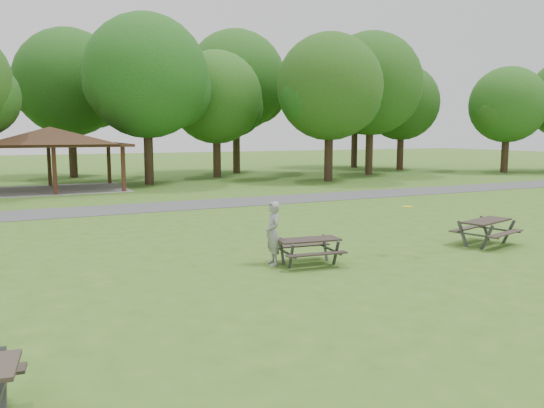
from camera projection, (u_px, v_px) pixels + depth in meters
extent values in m
plane|color=#3A641C|center=(308.00, 285.00, 11.92)|extent=(160.00, 160.00, 0.00)
cube|color=#474749|center=(159.00, 207.00, 24.44)|extent=(120.00, 3.20, 0.02)
cube|color=#3D1F16|center=(55.00, 171.00, 29.09)|extent=(0.22, 0.22, 2.60)
cube|color=#3C2815|center=(49.00, 166.00, 33.92)|extent=(0.22, 0.22, 2.60)
cube|color=#3C1F16|center=(123.00, 169.00, 30.67)|extent=(0.22, 0.22, 2.60)
cube|color=#3A2615|center=(109.00, 164.00, 35.50)|extent=(0.22, 0.22, 2.60)
cube|color=#352015|center=(50.00, 145.00, 31.32)|extent=(8.60, 6.60, 0.16)
pyramid|color=#332014|center=(50.00, 135.00, 31.25)|extent=(7.01, 7.01, 1.00)
cube|color=gray|center=(53.00, 190.00, 31.68)|extent=(8.40, 6.40, 0.03)
cylinder|color=black|center=(149.00, 154.00, 34.87)|extent=(0.60, 0.60, 4.02)
sphere|color=#174C15|center=(146.00, 76.00, 34.20)|extent=(8.00, 8.00, 8.00)
sphere|color=#154513|center=(173.00, 90.00, 35.34)|extent=(5.20, 5.20, 5.20)
sphere|color=#164313|center=(122.00, 84.00, 33.41)|extent=(4.80, 4.80, 4.80)
cylinder|color=#332116|center=(217.00, 155.00, 40.60)|extent=(0.60, 0.60, 3.43)
sphere|color=#1F4F16|center=(216.00, 97.00, 40.02)|extent=(7.00, 7.00, 7.00)
sphere|color=#174413|center=(234.00, 107.00, 41.05)|extent=(4.55, 4.55, 4.55)
sphere|color=#1C4012|center=(199.00, 104.00, 39.31)|extent=(4.20, 4.20, 4.20)
cylinder|color=black|center=(329.00, 154.00, 37.32)|extent=(0.60, 0.60, 3.78)
sphere|color=#1E4814|center=(329.00, 87.00, 36.69)|extent=(7.40, 7.40, 7.40)
sphere|color=#154B16|center=(347.00, 99.00, 37.77)|extent=(4.81, 4.81, 4.81)
sphere|color=#164814|center=(312.00, 94.00, 35.96)|extent=(4.44, 4.44, 4.44)
cylinder|color=#312116|center=(369.00, 149.00, 42.98)|extent=(0.60, 0.60, 4.20)
sphere|color=#1B4814|center=(371.00, 84.00, 42.29)|extent=(8.20, 8.20, 8.20)
sphere|color=#164513|center=(387.00, 95.00, 43.45)|extent=(5.33, 5.33, 5.33)
sphere|color=#154915|center=(355.00, 91.00, 41.49)|extent=(4.92, 4.92, 4.92)
cylinder|color=#321E16|center=(400.00, 150.00, 48.71)|extent=(0.60, 0.60, 3.57)
sphere|color=#194213|center=(402.00, 103.00, 48.13)|extent=(6.80, 6.80, 6.80)
sphere|color=#174B15|center=(413.00, 111.00, 49.14)|extent=(4.42, 4.42, 4.42)
sphere|color=#1A4413|center=(391.00, 108.00, 47.44)|extent=(4.08, 4.08, 4.08)
cylinder|color=black|center=(505.00, 153.00, 45.47)|extent=(0.60, 0.60, 3.36)
sphere|color=#1C4C15|center=(508.00, 105.00, 44.92)|extent=(6.40, 6.40, 6.40)
sphere|color=#1D4B15|center=(516.00, 113.00, 45.89)|extent=(4.16, 4.16, 4.16)
sphere|color=#1F4A15|center=(498.00, 110.00, 44.26)|extent=(3.84, 3.84, 3.84)
cylinder|color=black|center=(73.00, 150.00, 40.31)|extent=(0.60, 0.60, 4.13)
sphere|color=#184714|center=(69.00, 82.00, 39.63)|extent=(8.00, 8.00, 8.00)
sphere|color=#194D16|center=(94.00, 94.00, 40.77)|extent=(5.20, 5.20, 5.20)
sphere|color=#1C4012|center=(47.00, 90.00, 38.85)|extent=(4.80, 4.80, 4.80)
cylinder|color=#332316|center=(236.00, 146.00, 44.93)|extent=(0.60, 0.60, 4.55)
sphere|color=#1A4A15|center=(236.00, 81.00, 44.21)|extent=(8.40, 8.40, 8.40)
sphere|color=#1B4413|center=(255.00, 92.00, 45.39)|extent=(5.46, 5.46, 5.46)
sphere|color=#164F17|center=(218.00, 88.00, 43.39)|extent=(5.04, 5.04, 5.04)
cylinder|color=black|center=(354.00, 146.00, 51.84)|extent=(0.60, 0.60, 4.27)
sphere|color=#204814|center=(355.00, 92.00, 51.15)|extent=(8.00, 8.00, 8.00)
sphere|color=#1B4D16|center=(369.00, 101.00, 52.29)|extent=(5.20, 5.20, 5.20)
sphere|color=#1B4513|center=(342.00, 98.00, 50.37)|extent=(4.80, 4.80, 4.80)
cube|color=#414143|center=(3.00, 385.00, 6.35)|extent=(0.11, 0.42, 0.87)
cube|color=black|center=(309.00, 240.00, 13.71)|extent=(1.67, 0.82, 0.04)
cube|color=black|center=(317.00, 254.00, 13.25)|extent=(1.63, 0.41, 0.04)
cube|color=#2F2722|center=(301.00, 246.00, 14.25)|extent=(1.63, 0.41, 0.04)
cube|color=#414144|center=(291.00, 257.00, 13.24)|extent=(0.09, 0.34, 0.70)
cube|color=#38383A|center=(282.00, 251.00, 13.87)|extent=(0.09, 0.34, 0.70)
cube|color=#3D3D40|center=(286.00, 253.00, 13.55)|extent=(0.20, 1.31, 0.04)
cube|color=#38383A|center=(336.00, 253.00, 13.64)|extent=(0.09, 0.34, 0.70)
cube|color=#3D3D3F|center=(325.00, 248.00, 14.27)|extent=(0.09, 0.34, 0.70)
cube|color=#3B3A3D|center=(330.00, 249.00, 13.95)|extent=(0.20, 1.31, 0.04)
cube|color=#2A221E|center=(487.00, 221.00, 16.11)|extent=(1.95, 1.20, 0.05)
cube|color=#312723|center=(506.00, 233.00, 15.70)|extent=(1.83, 0.75, 0.04)
cube|color=#322B24|center=(468.00, 228.00, 16.60)|extent=(1.83, 0.75, 0.04)
cube|color=#3B3B3D|center=(487.00, 238.00, 15.42)|extent=(0.16, 0.38, 0.79)
cube|color=#434345|center=(463.00, 234.00, 15.98)|extent=(0.16, 0.38, 0.79)
cube|color=#464648|center=(475.00, 235.00, 15.69)|extent=(0.47, 1.44, 0.05)
cube|color=#3F3F41|center=(509.00, 232.00, 16.34)|extent=(0.16, 0.38, 0.79)
cube|color=#404042|center=(485.00, 228.00, 16.90)|extent=(0.16, 0.38, 0.79)
cube|color=#464649|center=(497.00, 229.00, 16.62)|extent=(0.47, 1.44, 0.05)
cylinder|color=yellow|center=(407.00, 207.00, 14.58)|extent=(0.30, 0.30, 0.02)
imported|color=gray|center=(273.00, 233.00, 13.67)|extent=(0.47, 0.65, 1.65)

